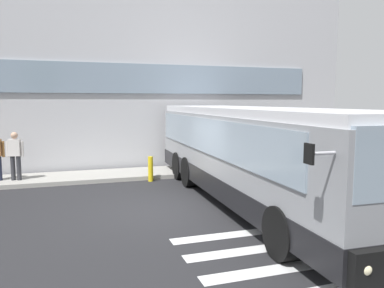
% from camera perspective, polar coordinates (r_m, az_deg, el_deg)
% --- Properties ---
extents(ground_plane, '(80.00, 90.00, 0.02)m').
position_cam_1_polar(ground_plane, '(10.28, -5.59, -9.86)').
color(ground_plane, '#232326').
rests_on(ground_plane, ground).
extents(bay_paint_stripes, '(4.40, 3.96, 0.01)m').
position_cam_1_polar(bay_paint_stripes, '(7.41, 18.28, -16.65)').
color(bay_paint_stripes, silver).
rests_on(bay_paint_stripes, ground).
extents(terminal_building, '(22.71, 13.80, 8.70)m').
position_cam_1_polar(terminal_building, '(21.35, -14.55, 10.17)').
color(terminal_building, '#B7B7BC').
rests_on(terminal_building, ground).
extents(boarding_curb, '(24.91, 2.00, 0.15)m').
position_cam_1_polar(boarding_curb, '(14.86, -9.68, -4.51)').
color(boarding_curb, '#9E9B93').
rests_on(boarding_curb, ground).
extents(bus_main_foreground, '(3.40, 11.52, 2.70)m').
position_cam_1_polar(bus_main_foreground, '(10.83, 8.98, -1.80)').
color(bus_main_foreground, gray).
rests_on(bus_main_foreground, ground).
extents(passenger_at_curb_edge, '(0.57, 0.31, 1.68)m').
position_cam_1_polar(passenger_at_curb_edge, '(14.42, -25.07, -1.32)').
color(passenger_at_curb_edge, '#2D2D33').
rests_on(passenger_at_curb_edge, boarding_curb).
extents(safety_bollard_yellow, '(0.18, 0.18, 0.90)m').
position_cam_1_polar(safety_bollard_yellow, '(13.74, -6.26, -3.75)').
color(safety_bollard_yellow, yellow).
rests_on(safety_bollard_yellow, ground).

